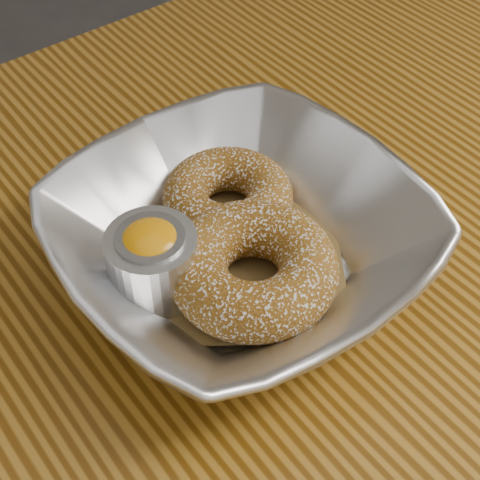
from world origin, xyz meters
TOP-DOWN VIEW (x-y plane):
  - table at (0.00, 0.00)m, footprint 1.20×0.80m
  - serving_bowl at (-0.01, 0.05)m, footprint 0.25×0.25m
  - parchment at (-0.01, 0.05)m, footprint 0.20×0.20m
  - donut_back at (0.01, 0.10)m, footprint 0.12×0.12m
  - donut_front at (-0.02, 0.03)m, footprint 0.16×0.16m
  - ramekin at (-0.07, 0.07)m, footprint 0.06×0.06m

SIDE VIEW (x-z plane):
  - table at x=0.00m, z-range 0.28..1.03m
  - parchment at x=-0.01m, z-range 0.76..0.76m
  - donut_back at x=0.01m, z-range 0.76..0.79m
  - donut_front at x=-0.02m, z-range 0.76..0.80m
  - serving_bowl at x=-0.01m, z-range 0.75..0.81m
  - ramekin at x=-0.07m, z-range 0.76..0.82m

